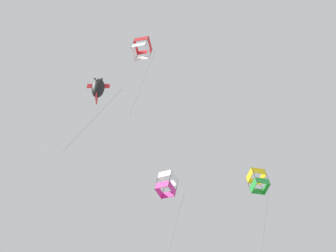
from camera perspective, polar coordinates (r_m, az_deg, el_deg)
The scene contains 4 objects.
kite_fish_upper_right at distance 32.42m, azimuth -8.26°, elevation 4.45°, with size 2.61×3.11×6.80m.
kite_box_highest at distance 45.50m, azimuth -3.11°, elevation 9.13°, with size 3.15×2.31×9.84m.
kite_box_low_drifter at distance 44.48m, azimuth -0.16°, elevation -6.91°, with size 3.36×2.74×10.58m.
kite_box_near_right at distance 39.48m, azimuth 10.59°, elevation -6.43°, with size 2.35×1.72×8.99m.
Camera 1 is at (33.34, -3.80, 0.50)m, focal length 51.59 mm.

